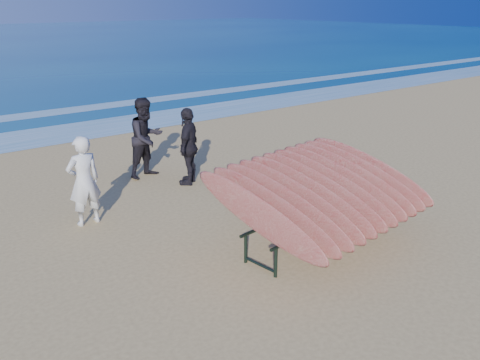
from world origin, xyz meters
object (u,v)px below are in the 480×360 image
(person_white, at_px, (84,181))
(person_dark_a, at_px, (146,138))
(surfboard_rack, at_px, (320,191))
(person_dark_b, at_px, (189,146))

(person_white, distance_m, person_dark_a, 2.88)
(surfboard_rack, bearing_deg, person_white, 125.78)
(person_dark_a, relative_size, person_dark_b, 1.08)
(person_white, relative_size, person_dark_b, 0.97)
(person_dark_a, height_order, person_dark_b, person_dark_a)
(surfboard_rack, height_order, person_dark_a, person_dark_a)
(person_white, xyz_separation_m, person_dark_a, (2.25, 1.79, 0.10))
(person_dark_a, bearing_deg, surfboard_rack, -94.92)
(person_white, height_order, person_dark_b, person_dark_b)
(person_white, bearing_deg, person_dark_a, -143.81)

